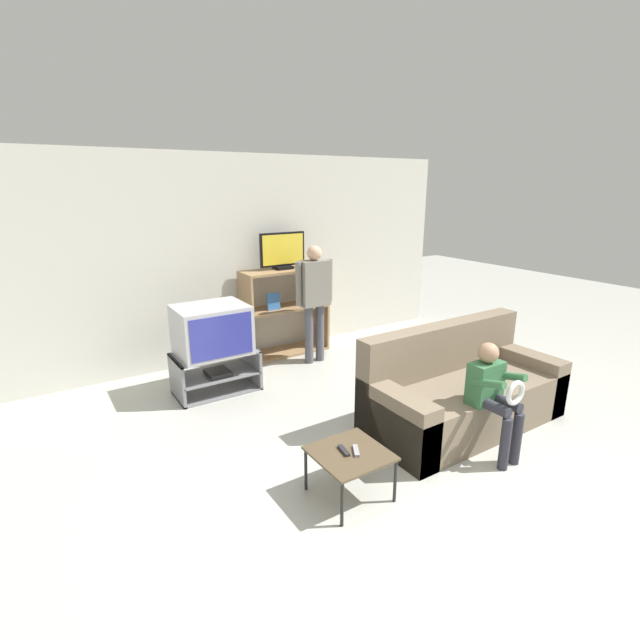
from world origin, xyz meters
name	(u,v)px	position (x,y,z in m)	size (l,w,h in m)	color
ground_plane	(483,519)	(0.00, 0.00, 0.00)	(18.00, 18.00, 0.00)	#B7B7AD
wall_back	(243,258)	(0.00, 3.93, 1.30)	(6.40, 0.06, 2.60)	beige
tv_stand	(216,372)	(-0.80, 2.97, 0.23)	(0.90, 0.51, 0.46)	slate
television_main	(212,330)	(-0.81, 2.97, 0.72)	(0.74, 0.60, 0.53)	#B2B2B7
media_shelf	(285,311)	(0.45, 3.64, 0.59)	(1.16, 0.43, 1.16)	#9E7A51
television_flat	(283,252)	(0.44, 3.67, 1.38)	(0.64, 0.20, 0.47)	black
snack_table	(350,456)	(-0.63, 0.71, 0.33)	(0.52, 0.52, 0.36)	brown
remote_control_black	(344,451)	(-0.66, 0.74, 0.37)	(0.04, 0.14, 0.02)	#232328
remote_control_white	(356,451)	(-0.59, 0.69, 0.37)	(0.04, 0.14, 0.02)	gray
couch	(461,393)	(0.93, 1.03, 0.31)	(1.99, 0.86, 0.93)	#756651
person_standing_adult	(314,293)	(0.61, 3.15, 0.91)	(0.53, 0.20, 1.51)	#4C4C56
person_seated_child	(493,391)	(0.69, 0.52, 0.59)	(0.33, 0.43, 0.98)	#2D2D38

